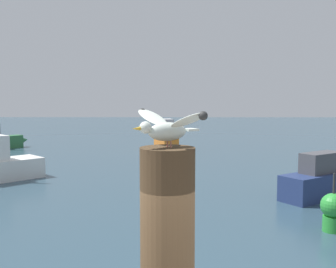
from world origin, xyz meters
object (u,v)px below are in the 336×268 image
(boat_navy, at_px, (336,179))
(channel_buoy, at_px, (333,211))
(mooring_post, at_px, (167,249))
(boat_orange, at_px, (165,139))
(seagull, at_px, (167,126))

(boat_navy, height_order, channel_buoy, boat_navy)
(mooring_post, relative_size, boat_orange, 0.30)
(mooring_post, relative_size, channel_buoy, 0.84)
(seagull, distance_m, boat_navy, 11.67)
(boat_orange, bearing_deg, seagull, -88.85)
(boat_orange, bearing_deg, boat_navy, -62.96)
(mooring_post, distance_m, boat_orange, 21.09)
(seagull, xyz_separation_m, channel_buoy, (3.62, 6.72, -2.37))
(boat_orange, distance_m, channel_buoy, 14.87)
(mooring_post, height_order, boat_orange, mooring_post)
(mooring_post, bearing_deg, channel_buoy, 61.70)
(seagull, distance_m, boat_orange, 21.16)
(boat_orange, xyz_separation_m, channel_buoy, (4.04, -14.31, -0.11))
(mooring_post, distance_m, boat_navy, 11.55)
(boat_navy, distance_m, channel_buoy, 3.81)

